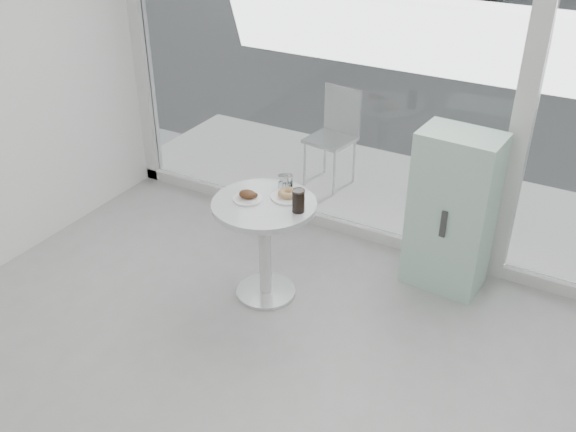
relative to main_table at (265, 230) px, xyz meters
The scene contains 10 objects.
storefront 1.70m from the main_table, 62.44° to the left, with size 5.00×0.14×3.00m.
main_table is the anchor object (origin of this frame).
patio_deck 2.03m from the main_table, 75.26° to the left, with size 5.60×1.60×0.05m, color white.
mint_cabinet 1.34m from the main_table, 36.01° to the left, with size 0.58×0.41×1.21m.
patio_chair 1.83m from the main_table, 100.21° to the left, with size 0.45×0.45×0.91m.
plate_fritter 0.27m from the main_table, behind, with size 0.21×0.21×0.07m.
plate_donut 0.30m from the main_table, 52.36° to the left, with size 0.24×0.24×0.06m.
water_tumbler_a 0.35m from the main_table, 86.32° to the left, with size 0.07×0.07×0.11m.
water_tumbler_b 0.35m from the main_table, 73.48° to the left, with size 0.08×0.08×0.13m.
cola_glass 0.40m from the main_table, ahead, with size 0.08×0.08×0.16m.
Camera 1 is at (1.51, -1.34, 2.89)m, focal length 40.00 mm.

